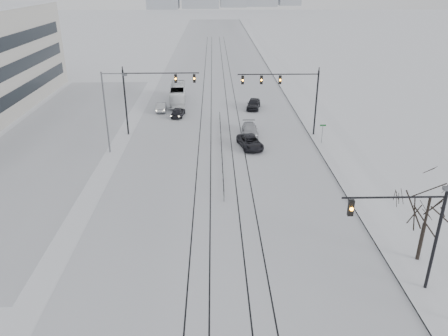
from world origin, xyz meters
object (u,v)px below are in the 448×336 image
(bare_tree, at_px, (429,204))
(sedan_sb_outer, at_px, (161,107))
(sedan_nb_right, at_px, (250,130))
(sedan_sb_inner, at_px, (178,112))
(sedan_nb_front, at_px, (250,142))
(sedan_nb_far, at_px, (254,104))
(box_truck, at_px, (178,94))
(traffic_mast_near, at_px, (412,228))

(bare_tree, relative_size, sedan_sb_outer, 1.55)
(sedan_nb_right, bearing_deg, sedan_sb_inner, 140.55)
(sedan_sb_inner, relative_size, sedan_nb_right, 0.87)
(sedan_nb_front, relative_size, sedan_nb_far, 1.09)
(sedan_sb_inner, distance_m, box_truck, 7.26)
(traffic_mast_near, distance_m, bare_tree, 3.85)
(bare_tree, xyz_separation_m, sedan_sb_inner, (-19.02, 34.29, -3.83))
(sedan_sb_outer, distance_m, sedan_nb_far, 13.58)
(sedan_nb_right, height_order, sedan_nb_far, sedan_nb_far)
(sedan_nb_far, relative_size, box_truck, 0.46)
(sedan_nb_right, xyz_separation_m, box_truck, (-9.98, 15.00, 0.70))
(bare_tree, bearing_deg, sedan_sb_inner, 119.02)
(sedan_sb_outer, xyz_separation_m, sedan_nb_right, (12.13, -10.62, 0.00))
(sedan_nb_front, xyz_separation_m, sedan_nb_right, (0.34, 4.49, -0.02))
(sedan_sb_outer, height_order, box_truck, box_truck)
(bare_tree, relative_size, sedan_nb_front, 1.27)
(traffic_mast_near, distance_m, sedan_sb_inner, 41.01)
(bare_tree, height_order, sedan_nb_right, bare_tree)
(traffic_mast_near, xyz_separation_m, bare_tree, (2.41, 3.00, -0.07))
(sedan_sb_outer, bearing_deg, bare_tree, 117.57)
(bare_tree, xyz_separation_m, sedan_sb_outer, (-21.68, 37.11, -3.84))
(sedan_sb_outer, height_order, sedan_nb_right, sedan_nb_right)
(sedan_nb_right, xyz_separation_m, sedan_nb_far, (1.43, 11.41, 0.10))
(bare_tree, distance_m, sedan_nb_far, 38.95)
(sedan_sb_outer, bearing_deg, traffic_mast_near, 112.94)
(box_truck, bearing_deg, sedan_nb_far, 159.88)
(sedan_sb_inner, height_order, sedan_nb_right, sedan_sb_inner)
(bare_tree, xyz_separation_m, sedan_nb_front, (-9.89, 22.00, -3.82))
(sedan_nb_right, distance_m, sedan_nb_far, 11.50)
(traffic_mast_near, height_order, sedan_nb_right, traffic_mast_near)
(traffic_mast_near, bearing_deg, sedan_nb_far, 97.94)
(sedan_sb_outer, distance_m, sedan_nb_right, 16.12)
(sedan_sb_outer, height_order, sedan_nb_front, sedan_nb_front)
(bare_tree, xyz_separation_m, sedan_nb_right, (-9.55, 26.50, -3.84))
(sedan_sb_outer, bearing_deg, sedan_nb_far, -179.37)
(sedan_nb_far, bearing_deg, sedan_nb_right, -85.92)
(traffic_mast_near, distance_m, sedan_nb_far, 41.48)
(traffic_mast_near, xyz_separation_m, sedan_nb_far, (-5.71, 40.91, -3.81))
(sedan_nb_far, bearing_deg, box_truck, 173.79)
(sedan_sb_inner, bearing_deg, sedan_sb_outer, -39.30)
(traffic_mast_near, height_order, bare_tree, traffic_mast_near)
(sedan_nb_right, bearing_deg, sedan_nb_front, -94.31)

